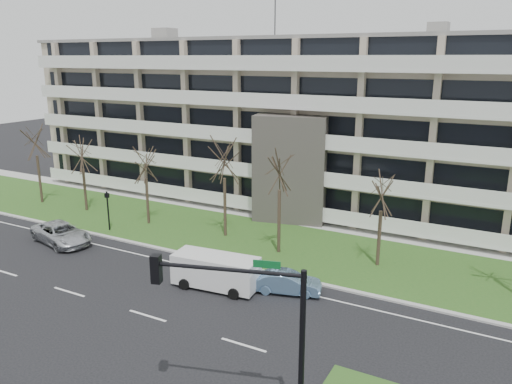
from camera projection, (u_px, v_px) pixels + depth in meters
The scene contains 17 objects.
ground at pixel (148, 316), 27.05m from camera, with size 160.00×160.00×0.00m, color black.
grass_verge at pixel (259, 240), 38.09m from camera, with size 90.00×10.00×0.06m, color #23541C.
curb at pixel (225, 263), 33.83m from camera, with size 90.00×0.35×0.12m, color #B2B2AD.
sidewalk at pixel (289, 220), 42.76m from camera, with size 90.00×2.00×0.08m, color #B2B2AD.
lane_edge_line at pixel (213, 272), 32.57m from camera, with size 90.00×0.12×0.01m, color white.
apartment_building at pixel (321, 123), 46.58m from camera, with size 60.50×15.10×18.75m.
silver_pickup at pixel (61, 233), 37.41m from camera, with size 2.55×5.54×1.54m, color silver.
blue_sedan at pixel (287, 282), 29.55m from camera, with size 1.39×3.99×1.31m, color #7BA9D6.
white_van at pixel (217, 269), 30.06m from camera, with size 5.41×2.56×2.03m.
traffic_signal at pixel (250, 320), 18.03m from camera, with size 5.62×1.96×6.75m.
pedestrian_signal at pixel (108, 206), 39.78m from camera, with size 0.33×0.27×3.28m.
tree_0 at pixel (35, 136), 46.36m from camera, with size 4.12×4.12×8.25m.
tree_1 at pixel (81, 152), 44.16m from camera, with size 3.49×3.49×6.98m.
tree_2 at pixel (145, 160), 40.56m from camera, with size 3.50×3.50×6.99m.
tree_3 at pixel (224, 155), 37.42m from camera, with size 4.16×4.16×8.33m.
tree_4 at pixel (280, 164), 34.10m from camera, with size 4.15×4.15×8.31m.
tree_5 at pixel (382, 189), 32.17m from camera, with size 3.44×3.44×6.87m.
Camera 1 is at (16.71, -18.65, 13.59)m, focal length 35.00 mm.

